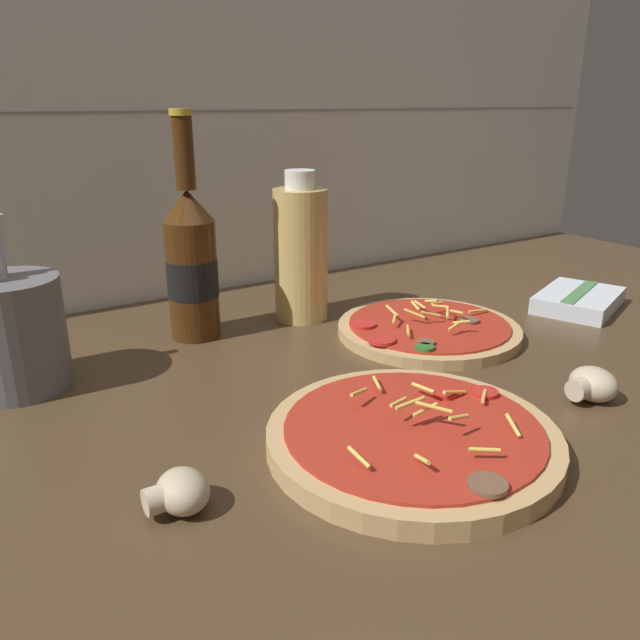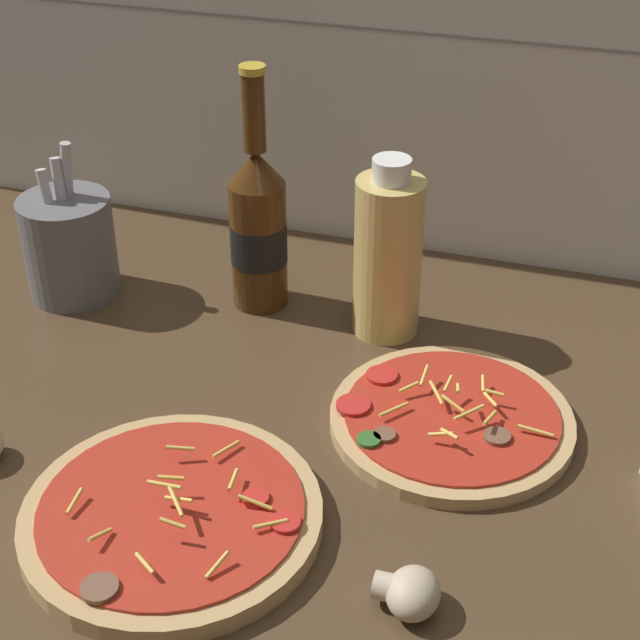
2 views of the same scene
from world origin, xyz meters
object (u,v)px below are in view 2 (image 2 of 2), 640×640
oil_bottle (388,255)px  utensil_crock (69,245)px  pizza_far (450,419)px  pizza_near (172,516)px  mushroom_left (410,593)px  beer_bottle (258,226)px

oil_bottle → utensil_crock: size_ratio=1.11×
pizza_far → oil_bottle: size_ratio=1.16×
pizza_near → oil_bottle: size_ratio=1.26×
pizza_far → utensil_crock: (-47.29, 11.63, 5.37)cm
pizza_near → pizza_far: (20.05, 20.34, -0.21)cm
mushroom_left → utensil_crock: (-48.58, 34.72, 4.45)cm
mushroom_left → pizza_near: bearing=172.7°
mushroom_left → beer_bottle: bearing=124.4°
utensil_crock → beer_bottle: bearing=11.8°
pizza_far → pizza_near: bearing=-134.6°
pizza_far → utensil_crock: size_ratio=1.29×
utensil_crock → mushroom_left: bearing=-35.6°
pizza_far → beer_bottle: 31.59cm
pizza_near → oil_bottle: (9.72, 35.30, 8.34)cm
pizza_far → oil_bottle: (-10.33, 14.95, 8.55)cm
beer_bottle → oil_bottle: beer_bottle is taller
oil_bottle → pizza_near: bearing=-105.4°
oil_bottle → mushroom_left: bearing=-73.0°
pizza_near → mushroom_left: pizza_near is taller
oil_bottle → utensil_crock: (-36.96, -3.32, -3.19)cm
beer_bottle → utensil_crock: 22.48cm
pizza_near → beer_bottle: 37.97cm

